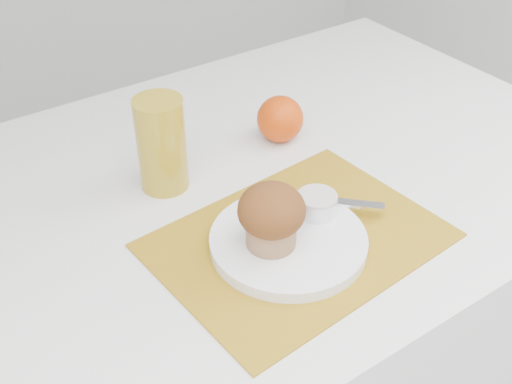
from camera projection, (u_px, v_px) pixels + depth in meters
table at (259, 324)px, 1.28m from camera, size 1.20×0.80×0.75m
placemat at (298, 240)px, 0.92m from camera, size 0.42×0.32×0.00m
plate at (288, 241)px, 0.90m from camera, size 0.27×0.27×0.02m
ramekin at (317, 205)px, 0.93m from camera, size 0.07×0.07×0.03m
cream at (317, 197)px, 0.92m from camera, size 0.06×0.06×0.01m
raspberry_near at (281, 207)px, 0.94m from camera, size 0.02×0.02×0.02m
raspberry_far at (294, 202)px, 0.94m from camera, size 0.02×0.02×0.02m
butter_knife at (317, 200)px, 0.96m from camera, size 0.15×0.15×0.00m
orange at (280, 119)px, 1.12m from camera, size 0.08×0.08×0.08m
juice_glass at (162, 144)px, 0.98m from camera, size 0.09×0.09×0.15m
muffin at (271, 215)px, 0.85m from camera, size 0.09×0.09×0.09m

